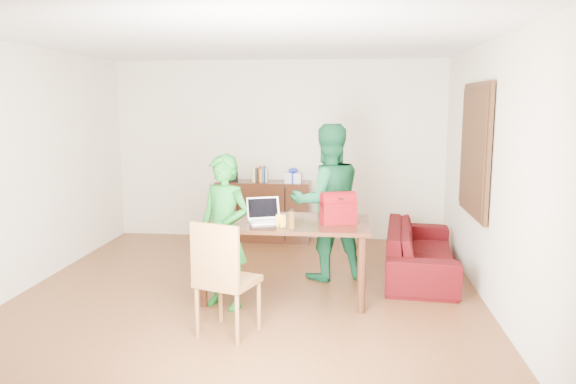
# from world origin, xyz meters

# --- Properties ---
(room) EXTENTS (5.20, 5.70, 2.90)m
(room) POSITION_xyz_m (0.01, 0.13, 1.31)
(room) COLOR #4A2D12
(room) RESTS_ON ground
(table) EXTENTS (1.77, 1.01, 0.83)m
(table) POSITION_xyz_m (0.41, 0.08, 0.72)
(table) COLOR black
(table) RESTS_ON ground
(chair) EXTENTS (0.60, 0.59, 1.05)m
(chair) POSITION_xyz_m (-0.01, -0.98, 0.31)
(chair) COLOR brown
(chair) RESTS_ON ground
(person_near) EXTENTS (0.67, 0.57, 1.57)m
(person_near) POSITION_xyz_m (-0.18, -0.31, 0.78)
(person_near) COLOR #15601B
(person_near) RESTS_ON ground
(person_far) EXTENTS (1.07, 0.96, 1.83)m
(person_far) POSITION_xyz_m (0.82, 0.77, 0.92)
(person_far) COLOR #135730
(person_far) RESTS_ON ground
(laptop) EXTENTS (0.42, 0.35, 0.25)m
(laptop) POSITION_xyz_m (0.21, -0.02, 0.87)
(laptop) COLOR white
(laptop) RESTS_ON table
(bananas) EXTENTS (0.16, 0.12, 0.05)m
(bananas) POSITION_xyz_m (0.39, -0.24, 0.85)
(bananas) COLOR gold
(bananas) RESTS_ON table
(bottle) EXTENTS (0.08, 0.08, 0.20)m
(bottle) POSITION_xyz_m (0.50, -0.26, 0.92)
(bottle) COLOR #543513
(bottle) RESTS_ON table
(red_bag) EXTENTS (0.40, 0.30, 0.26)m
(red_bag) POSITION_xyz_m (0.96, 0.03, 0.96)
(red_bag) COLOR maroon
(red_bag) RESTS_ON table
(sofa) EXTENTS (0.98, 2.10, 0.59)m
(sofa) POSITION_xyz_m (1.95, 1.04, 0.30)
(sofa) COLOR #380712
(sofa) RESTS_ON ground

